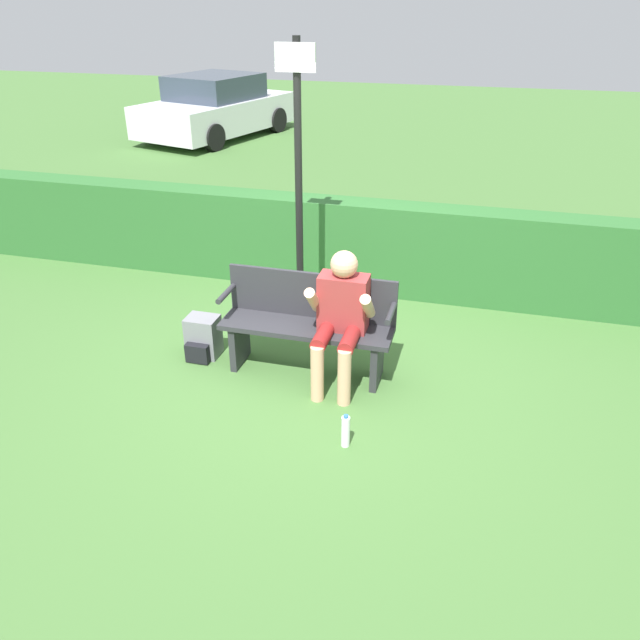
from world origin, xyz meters
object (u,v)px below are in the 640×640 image
object	(u,v)px
signpost	(298,176)
park_bench	(308,323)
person_seated	(341,313)
water_bottle	(346,431)
backpack	(203,338)
parked_car	(216,108)

from	to	relation	value
signpost	park_bench	bearing A→B (deg)	-69.15
person_seated	signpost	size ratio (longest dim) A/B	0.43
park_bench	person_seated	world-z (taller)	person_seated
water_bottle	backpack	bearing A→B (deg)	149.09
signpost	parked_car	bearing A→B (deg)	118.35
water_bottle	person_seated	bearing A→B (deg)	106.23
parked_car	signpost	bearing A→B (deg)	-135.63
backpack	water_bottle	size ratio (longest dim) A/B	1.41
water_bottle	signpost	bearing A→B (deg)	115.88
person_seated	signpost	distance (m)	1.47
park_bench	water_bottle	bearing A→B (deg)	-59.86
person_seated	parked_car	xyz separation A→B (m)	(-5.18, 9.40, -0.02)
person_seated	signpost	world-z (taller)	signpost
water_bottle	parked_car	distance (m)	11.62
water_bottle	signpost	world-z (taller)	signpost
park_bench	parked_car	distance (m)	10.48
person_seated	parked_car	size ratio (longest dim) A/B	0.28
water_bottle	signpost	distance (m)	2.49
park_bench	water_bottle	size ratio (longest dim) A/B	5.43
park_bench	water_bottle	xyz separation A→B (m)	(0.56, -0.97, -0.33)
backpack	parked_car	size ratio (longest dim) A/B	0.09
person_seated	water_bottle	world-z (taller)	person_seated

